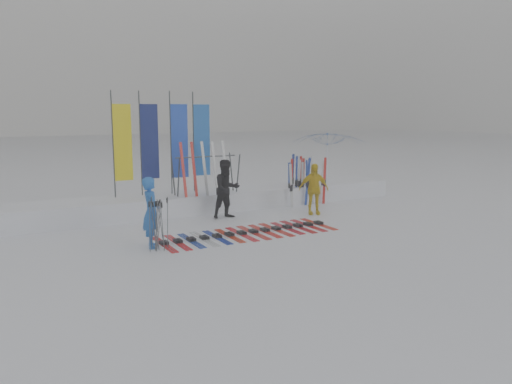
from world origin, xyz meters
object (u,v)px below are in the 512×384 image
ski_rack (206,169)px  ski_row (248,232)px  person_blue (151,212)px  person_yellow (314,189)px  person_black (227,189)px  tent_canopy (329,163)px

ski_rack → ski_row: bearing=-92.7°
person_blue → ski_row: size_ratio=0.35×
person_yellow → ski_rack: bearing=168.6°
ski_row → person_yellow: bearing=22.8°
person_yellow → ski_rack: size_ratio=0.78×
person_yellow → ski_rack: ski_rack is taller
person_black → ski_row: (-0.37, -2.05, -0.85)m
tent_canopy → ski_row: (-5.50, -3.87, -1.21)m
ski_row → ski_rack: 3.38m
ski_rack → tent_canopy: bearing=8.3°
ski_row → ski_rack: size_ratio=2.32×
ski_row → tent_canopy: bearing=35.1°
tent_canopy → ski_row: tent_canopy is taller
person_black → ski_rack: (-0.22, 1.04, 0.50)m
ski_rack → person_blue: bearing=-130.9°
person_blue → ski_row: person_blue is taller
person_blue → person_black: person_black is taller
tent_canopy → ski_rack: tent_canopy is taller
person_yellow → person_blue: bearing=-144.7°
person_black → tent_canopy: 5.46m
tent_canopy → ski_row: size_ratio=0.59×
person_black → person_yellow: (2.60, -0.80, -0.08)m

